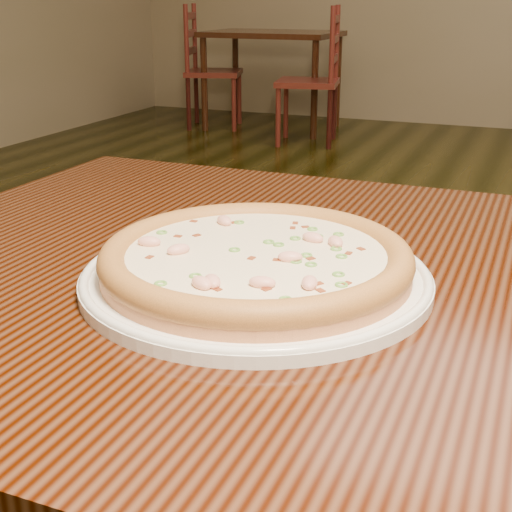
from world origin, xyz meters
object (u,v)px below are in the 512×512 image
at_px(plate, 256,276).
at_px(bg_table_left, 272,44).
at_px(pizza, 256,259).
at_px(hero_table, 379,371).
at_px(chair_a, 207,72).
at_px(chair_b, 315,82).

bearing_deg(plate, bg_table_left, 111.01).
bearing_deg(pizza, hero_table, 22.71).
height_order(pizza, bg_table_left, pizza).
relative_size(plate, bg_table_left, 0.35).
distance_m(bg_table_left, chair_a, 0.56).
bearing_deg(chair_a, bg_table_left, 14.93).
bearing_deg(chair_b, hero_table, -71.27).
distance_m(plate, chair_b, 4.51).
xyz_separation_m(bg_table_left, chair_a, (-0.50, -0.13, -0.22)).
relative_size(pizza, chair_b, 0.33).
bearing_deg(plate, chair_a, 116.76).
relative_size(hero_table, bg_table_left, 1.20).
bearing_deg(plate, pizza, -75.04).
bearing_deg(chair_b, pizza, -72.92).
xyz_separation_m(chair_a, chair_b, (1.01, -0.32, 0.00)).
xyz_separation_m(plate, chair_b, (-1.32, 4.30, -0.32)).
height_order(hero_table, plate, plate).
height_order(hero_table, chair_b, chair_b).
distance_m(plate, bg_table_left, 5.10).
height_order(plate, chair_a, chair_a).
bearing_deg(chair_a, hero_table, -61.81).
distance_m(hero_table, chair_b, 4.50).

